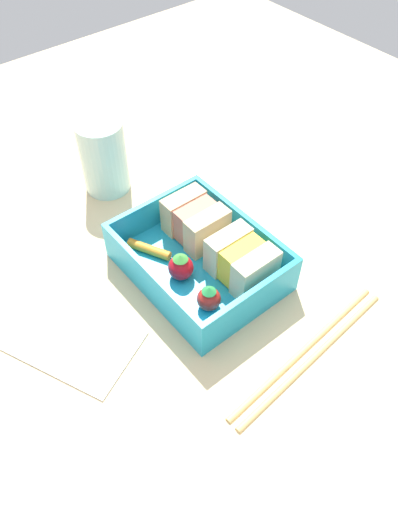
% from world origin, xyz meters
% --- Properties ---
extents(ground_plane, '(1.20, 1.20, 0.02)m').
position_xyz_m(ground_plane, '(0.00, 0.00, -0.01)').
color(ground_plane, beige).
extents(bento_tray, '(0.18, 0.14, 0.01)m').
position_xyz_m(bento_tray, '(0.00, 0.00, 0.01)').
color(bento_tray, '#1D98BF').
rests_on(bento_tray, ground_plane).
extents(bento_rim, '(0.18, 0.14, 0.04)m').
position_xyz_m(bento_rim, '(0.00, 0.00, 0.03)').
color(bento_rim, '#1D98BF').
rests_on(bento_rim, bento_tray).
extents(sandwich_left, '(0.07, 0.05, 0.05)m').
position_xyz_m(sandwich_left, '(-0.04, 0.03, 0.04)').
color(sandwich_left, '#DCBA86').
rests_on(sandwich_left, bento_tray).
extents(sandwich_center_left, '(0.07, 0.05, 0.05)m').
position_xyz_m(sandwich_center_left, '(0.04, 0.03, 0.04)').
color(sandwich_center_left, beige).
rests_on(sandwich_center_left, bento_tray).
extents(carrot_stick_far_left, '(0.05, 0.03, 0.01)m').
position_xyz_m(carrot_stick_far_left, '(-0.05, -0.03, 0.02)').
color(carrot_stick_far_left, orange).
rests_on(carrot_stick_far_left, bento_tray).
extents(strawberry_left, '(0.03, 0.03, 0.03)m').
position_xyz_m(strawberry_left, '(0.00, -0.03, 0.03)').
color(strawberry_left, red).
rests_on(strawberry_left, bento_tray).
extents(strawberry_far_left, '(0.03, 0.03, 0.03)m').
position_xyz_m(strawberry_far_left, '(0.05, -0.03, 0.03)').
color(strawberry_far_left, red).
rests_on(strawberry_far_left, bento_tray).
extents(chopstick_pair, '(0.03, 0.22, 0.01)m').
position_xyz_m(chopstick_pair, '(0.15, 0.02, 0.00)').
color(chopstick_pair, '#DAB46A').
rests_on(chopstick_pair, ground_plane).
extents(drinking_glass, '(0.06, 0.06, 0.10)m').
position_xyz_m(drinking_glass, '(-0.19, 0.00, 0.05)').
color(drinking_glass, silver).
rests_on(drinking_glass, ground_plane).
extents(folded_napkin, '(0.17, 0.14, 0.00)m').
position_xyz_m(folded_napkin, '(-0.02, -0.16, 0.00)').
color(folded_napkin, white).
rests_on(folded_napkin, ground_plane).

